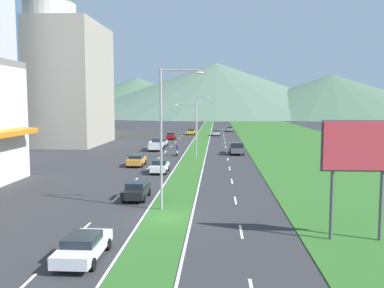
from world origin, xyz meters
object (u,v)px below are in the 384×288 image
(street_lamp_mid, at_px, (193,126))
(car_5, at_px, (230,129))
(street_lamp_far, at_px, (198,115))
(car_3, at_px, (137,190))
(car_8, at_px, (171,136))
(motorcycle_rider, at_px, (177,151))
(car_2, at_px, (160,166))
(car_1, at_px, (191,132))
(car_7, at_px, (83,246))
(billboard_roadside, at_px, (358,152))
(car_6, at_px, (137,160))
(car_0, at_px, (216,133))
(pickup_truck_0, at_px, (237,148))
(street_lamp_near, at_px, (165,130))
(pickup_truck_1, at_px, (157,145))

(street_lamp_mid, xyz_separation_m, car_5, (7.01, 57.78, -4.05))
(street_lamp_far, bearing_deg, car_5, 74.72)
(car_3, xyz_separation_m, car_8, (-3.50, 57.94, 0.04))
(car_5, height_order, motorcycle_rider, motorcycle_rider)
(car_5, bearing_deg, street_lamp_mid, -6.92)
(car_2, relative_size, car_5, 1.08)
(car_8, bearing_deg, car_1, -14.19)
(car_3, distance_m, motorcycle_rider, 29.40)
(car_1, distance_m, car_8, 14.74)
(car_7, bearing_deg, car_2, -0.52)
(billboard_roadside, height_order, motorcycle_rider, billboard_roadside)
(car_2, bearing_deg, car_6, 36.48)
(car_1, height_order, motorcycle_rider, motorcycle_rider)
(car_0, relative_size, car_1, 1.04)
(street_lamp_mid, bearing_deg, motorcycle_rider, 130.43)
(car_7, bearing_deg, motorcycle_rider, -0.96)
(street_lamp_far, relative_size, car_1, 2.33)
(street_lamp_mid, bearing_deg, billboard_roadside, -72.04)
(street_lamp_mid, relative_size, billboard_roadside, 1.14)
(car_0, height_order, car_8, car_8)
(street_lamp_mid, relative_size, pickup_truck_0, 1.51)
(street_lamp_near, bearing_deg, car_1, 92.14)
(car_3, bearing_deg, car_0, -5.42)
(car_1, distance_m, motorcycle_rider, 42.84)
(street_lamp_near, bearing_deg, car_2, 99.37)
(street_lamp_mid, relative_size, street_lamp_far, 0.84)
(street_lamp_mid, distance_m, car_7, 40.46)
(car_7, bearing_deg, car_3, -0.44)
(motorcycle_rider, bearing_deg, pickup_truck_1, 30.37)
(street_lamp_mid, distance_m, car_5, 58.34)
(motorcycle_rider, bearing_deg, car_5, -10.11)
(car_2, distance_m, motorcycle_rider, 15.91)
(car_6, distance_m, motorcycle_rider, 11.64)
(street_lamp_mid, xyz_separation_m, car_8, (-6.84, 31.74, -3.99))
(car_6, xyz_separation_m, car_7, (3.50, -32.45, -0.03))
(billboard_roadside, relative_size, car_7, 1.52)
(street_lamp_near, xyz_separation_m, street_lamp_mid, (0.39, 29.72, -1.33))
(car_0, height_order, car_1, car_1)
(car_3, xyz_separation_m, car_6, (-3.60, 18.55, -0.01))
(billboard_roadside, relative_size, car_1, 1.73)
(street_lamp_far, bearing_deg, car_0, 73.90)
(car_6, height_order, motorcycle_rider, motorcycle_rider)
(street_lamp_mid, bearing_deg, pickup_truck_0, 40.00)
(billboard_roadside, xyz_separation_m, car_3, (-15.07, 10.00, -4.54))
(billboard_roadside, relative_size, car_3, 1.66)
(motorcycle_rider, bearing_deg, car_1, 0.68)
(street_lamp_mid, xyz_separation_m, motorcycle_rider, (-2.72, 3.19, -4.05))
(street_lamp_near, xyz_separation_m, billboard_roadside, (12.13, -6.48, -0.83))
(car_7, height_order, motorcycle_rider, motorcycle_rider)
(car_3, distance_m, car_5, 84.61)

